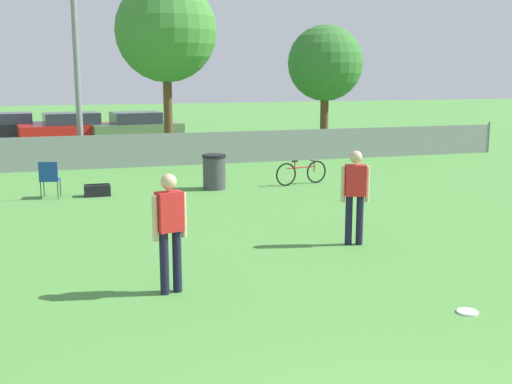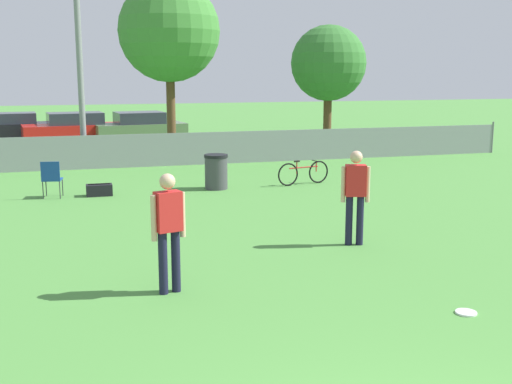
# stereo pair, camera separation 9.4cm
# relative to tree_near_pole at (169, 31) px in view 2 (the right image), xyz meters

# --- Properties ---
(fence_backline) EXTENTS (26.88, 0.07, 1.21)m
(fence_backline) POSITION_rel_tree_near_pole_xyz_m (-1.20, -2.29, -3.99)
(fence_backline) COLOR gray
(fence_backline) RESTS_ON ground_plane
(tree_near_pole) EXTENTS (3.66, 3.66, 6.39)m
(tree_near_pole) POSITION_rel_tree_near_pole_xyz_m (0.00, 0.00, 0.00)
(tree_near_pole) COLOR brown
(tree_near_pole) RESTS_ON ground_plane
(tree_far_right) EXTENTS (2.92, 2.92, 4.91)m
(tree_far_right) POSITION_rel_tree_near_pole_xyz_m (6.15, -0.14, -1.12)
(tree_far_right) COLOR brown
(tree_far_right) RESTS_ON ground_plane
(player_defender_red) EXTENTS (0.51, 0.31, 1.74)m
(player_defender_red) POSITION_rel_tree_near_pole_xyz_m (-2.38, -14.84, -3.54)
(player_defender_red) COLOR #191933
(player_defender_red) RESTS_ON ground_plane
(player_thrower_red) EXTENTS (0.51, 0.31, 1.74)m
(player_thrower_red) POSITION_rel_tree_near_pole_xyz_m (1.27, -13.20, -3.54)
(player_thrower_red) COLOR #191933
(player_thrower_red) RESTS_ON ground_plane
(frisbee_disc) EXTENTS (0.28, 0.28, 0.03)m
(frisbee_disc) POSITION_rel_tree_near_pole_xyz_m (1.24, -16.75, -4.53)
(frisbee_disc) COLOR white
(frisbee_disc) RESTS_ON ground_plane
(folding_chair_sideline) EXTENTS (0.52, 0.52, 0.94)m
(folding_chair_sideline) POSITION_rel_tree_near_pole_xyz_m (-4.13, -7.04, -4.00)
(folding_chair_sideline) COLOR #333338
(folding_chair_sideline) RESTS_ON ground_plane
(bicycle_sideline) EXTENTS (1.63, 0.50, 0.69)m
(bicycle_sideline) POSITION_rel_tree_near_pole_xyz_m (2.61, -6.96, -4.21)
(bicycle_sideline) COLOR black
(bicycle_sideline) RESTS_ON ground_plane
(trash_bin) EXTENTS (0.64, 0.64, 0.94)m
(trash_bin) POSITION_rel_tree_near_pole_xyz_m (0.11, -6.94, -4.07)
(trash_bin) COLOR #3F3F44
(trash_bin) RESTS_ON ground_plane
(gear_bag_sideline) EXTENTS (0.65, 0.36, 0.32)m
(gear_bag_sideline) POSITION_rel_tree_near_pole_xyz_m (-2.99, -7.04, -4.40)
(gear_bag_sideline) COLOR black
(gear_bag_sideline) RESTS_ON ground_plane
(parked_car_dark) EXTENTS (4.26, 2.00, 1.31)m
(parked_car_dark) POSITION_rel_tree_near_pole_xyz_m (-6.13, 7.06, -3.89)
(parked_car_dark) COLOR black
(parked_car_dark) RESTS_ON ground_plane
(parked_car_red) EXTENTS (4.58, 2.22, 1.37)m
(parked_car_red) POSITION_rel_tree_near_pole_xyz_m (-3.36, 5.35, -3.88)
(parked_car_red) COLOR black
(parked_car_red) RESTS_ON ground_plane
(parked_car_olive) EXTENTS (4.12, 2.29, 1.37)m
(parked_car_olive) POSITION_rel_tree_near_pole_xyz_m (-0.63, 5.05, -3.87)
(parked_car_olive) COLOR black
(parked_car_olive) RESTS_ON ground_plane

